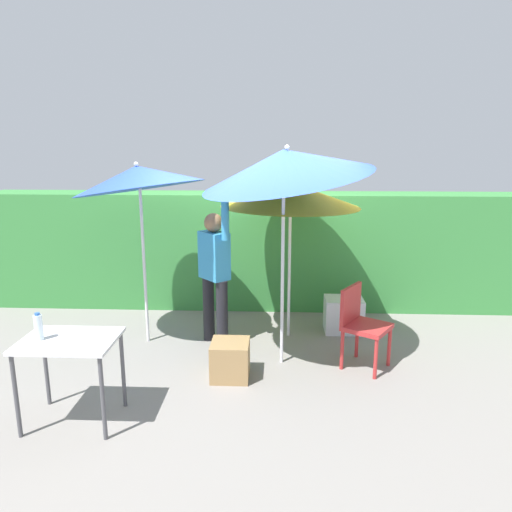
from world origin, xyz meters
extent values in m
plane|color=gray|center=(0.00, 0.00, 0.00)|extent=(24.00, 24.00, 0.00)
cube|color=#38843D|center=(0.00, 1.79, 0.84)|extent=(8.00, 0.70, 1.68)
cylinder|color=silver|center=(0.31, -0.19, 1.01)|extent=(0.04, 0.04, 2.02)
cone|color=blue|center=(0.32, -0.22, 2.17)|extent=(1.82, 1.79, 0.74)
sphere|color=silver|center=(0.33, -0.24, 2.35)|extent=(0.05, 0.05, 0.05)
cylinder|color=silver|center=(-1.34, 0.33, 0.94)|extent=(0.04, 0.04, 1.88)
cone|color=blue|center=(-1.35, 0.31, 2.01)|extent=(1.55, 1.52, 0.59)
sphere|color=silver|center=(-1.36, 0.29, 2.16)|extent=(0.05, 0.05, 0.05)
cylinder|color=silver|center=(0.40, 0.58, 0.82)|extent=(0.04, 0.04, 1.65)
cone|color=yellow|center=(0.40, 0.58, 1.79)|extent=(1.67, 1.67, 0.31)
sphere|color=silver|center=(0.40, 0.58, 1.96)|extent=(0.05, 0.05, 0.05)
cylinder|color=black|center=(-0.40, 0.21, 0.41)|extent=(0.14, 0.14, 0.82)
cylinder|color=black|center=(-0.59, 0.41, 0.41)|extent=(0.14, 0.14, 0.82)
cube|color=#338EC6|center=(-0.49, 0.31, 1.10)|extent=(0.41, 0.41, 0.56)
sphere|color=#8C6647|center=(-0.49, 0.31, 1.49)|extent=(0.22, 0.22, 0.22)
cylinder|color=#338EC6|center=(-0.34, 0.14, 1.60)|extent=(0.13, 0.13, 0.56)
cylinder|color=#8C6647|center=(-0.65, 0.48, 1.08)|extent=(0.13, 0.13, 0.52)
cylinder|color=#B72D2D|center=(1.27, -0.54, 0.22)|extent=(0.04, 0.04, 0.44)
cylinder|color=#B72D2D|center=(1.48, -0.22, 0.22)|extent=(0.04, 0.04, 0.44)
cylinder|color=#B72D2D|center=(0.96, -0.33, 0.22)|extent=(0.04, 0.04, 0.44)
cylinder|color=#B72D2D|center=(1.16, -0.01, 0.22)|extent=(0.04, 0.04, 0.44)
cube|color=#B72D2D|center=(1.22, -0.28, 0.47)|extent=(0.61, 0.61, 0.05)
cube|color=#B72D2D|center=(1.05, -0.17, 0.69)|extent=(0.28, 0.39, 0.40)
cube|color=silver|center=(1.11, 0.77, 0.22)|extent=(0.49, 0.39, 0.44)
cube|color=#9E7A4C|center=(-0.23, -0.57, 0.19)|extent=(0.39, 0.39, 0.39)
cylinder|color=#4C4C51|center=(-1.15, -1.18, 0.37)|extent=(0.04, 0.04, 0.74)
cylinder|color=#4C4C51|center=(-1.87, -1.18, 0.37)|extent=(0.04, 0.04, 0.74)
cylinder|color=#4C4C51|center=(-1.15, -1.70, 0.37)|extent=(0.04, 0.04, 0.74)
cylinder|color=#4C4C51|center=(-1.87, -1.70, 0.37)|extent=(0.04, 0.04, 0.74)
cube|color=silver|center=(-1.51, -1.44, 0.75)|extent=(0.80, 0.60, 0.03)
cylinder|color=silver|center=(-1.75, -1.47, 0.88)|extent=(0.07, 0.07, 0.22)
cylinder|color=#2D60B7|center=(-1.75, -1.47, 1.00)|extent=(0.04, 0.04, 0.02)
camera|label=1|loc=(0.25, -5.17, 2.38)|focal=33.79mm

